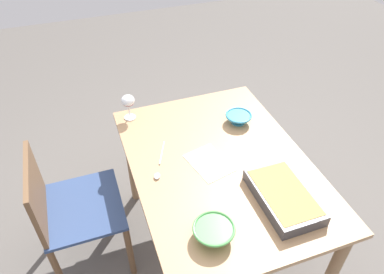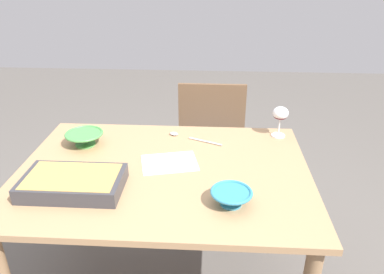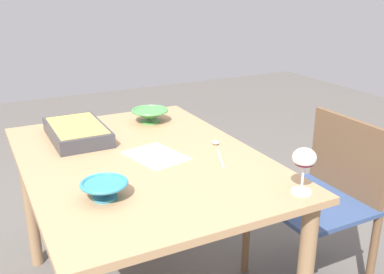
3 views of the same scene
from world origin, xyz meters
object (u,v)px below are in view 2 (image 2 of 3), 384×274
object	(u,v)px
wine_glass	(280,115)
napkin	(169,163)
mixing_bowl	(231,196)
casserole_dish	(73,182)
chair	(211,141)
dining_table	(164,189)
serving_spoon	(185,136)
small_bowl	(85,138)

from	to	relation	value
wine_glass	napkin	size ratio (longest dim) A/B	0.65
wine_glass	napkin	distance (m)	0.60
mixing_bowl	napkin	xyz separation A→B (m)	(-0.26, 0.28, -0.03)
wine_glass	casserole_dish	size ratio (longest dim) A/B	0.41
chair	napkin	xyz separation A→B (m)	(-0.18, -0.74, 0.27)
napkin	dining_table	bearing A→B (deg)	-109.80
serving_spoon	casserole_dish	bearing A→B (deg)	-129.60
chair	serving_spoon	bearing A→B (deg)	-104.37
dining_table	casserole_dish	distance (m)	0.39
casserole_dish	dining_table	bearing A→B (deg)	27.84
dining_table	serving_spoon	xyz separation A→B (m)	(0.07, 0.31, 0.11)
chair	wine_glass	world-z (taller)	wine_glass
chair	napkin	bearing A→B (deg)	-103.38
chair	wine_glass	xyz separation A→B (m)	(0.33, -0.44, 0.38)
napkin	serving_spoon	bearing A→B (deg)	78.56
dining_table	mixing_bowl	xyz separation A→B (m)	(0.28, -0.23, 0.14)
wine_glass	napkin	world-z (taller)	wine_glass
chair	napkin	world-z (taller)	chair
chair	napkin	size ratio (longest dim) A/B	3.38
chair	mixing_bowl	size ratio (longest dim) A/B	5.24
dining_table	napkin	distance (m)	0.12
wine_glass	mixing_bowl	bearing A→B (deg)	-113.62
wine_glass	small_bowl	distance (m)	0.95
small_bowl	serving_spoon	xyz separation A→B (m)	(0.47, 0.11, -0.03)
wine_glass	chair	bearing A→B (deg)	127.13
small_bowl	serving_spoon	size ratio (longest dim) A/B	0.67
casserole_dish	napkin	world-z (taller)	casserole_dish
dining_table	mixing_bowl	world-z (taller)	mixing_bowl
chair	small_bowl	bearing A→B (deg)	-134.97
mixing_bowl	napkin	bearing A→B (deg)	132.30
mixing_bowl	small_bowl	xyz separation A→B (m)	(-0.68, 0.43, 0.00)
small_bowl	dining_table	bearing A→B (deg)	-26.71
chair	casserole_dish	xyz separation A→B (m)	(-0.52, -0.97, 0.30)
dining_table	napkin	world-z (taller)	napkin
dining_table	wine_glass	size ratio (longest dim) A/B	7.92
mixing_bowl	small_bowl	world-z (taller)	small_bowl
chair	serving_spoon	xyz separation A→B (m)	(-0.13, -0.49, 0.27)
dining_table	chair	xyz separation A→B (m)	(0.20, 0.80, -0.16)
wine_glass	mixing_bowl	world-z (taller)	wine_glass
napkin	mixing_bowl	bearing A→B (deg)	-47.70
chair	mixing_bowl	distance (m)	1.07
dining_table	chair	world-z (taller)	chair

